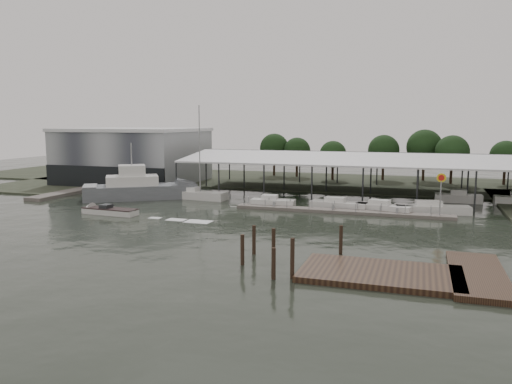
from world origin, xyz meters
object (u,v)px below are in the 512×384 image
(speedboat_underway, at_px, (106,211))
(grey_trawler, at_px, (140,188))
(white_sailboat, at_px, (197,195))
(shell_fuel_sign, at_px, (441,187))

(speedboat_underway, bearing_deg, grey_trawler, -74.18)
(white_sailboat, bearing_deg, speedboat_underway, -105.99)
(white_sailboat, height_order, speedboat_underway, white_sailboat)
(shell_fuel_sign, distance_m, grey_trawler, 43.29)
(shell_fuel_sign, relative_size, speedboat_underway, 0.29)
(shell_fuel_sign, distance_m, white_sailboat, 35.24)
(white_sailboat, relative_size, speedboat_underway, 0.75)
(shell_fuel_sign, xyz_separation_m, grey_trawler, (-43.16, 2.42, -2.35))
(shell_fuel_sign, height_order, white_sailboat, white_sailboat)
(shell_fuel_sign, xyz_separation_m, speedboat_underway, (-40.43, -10.27, -3.53))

